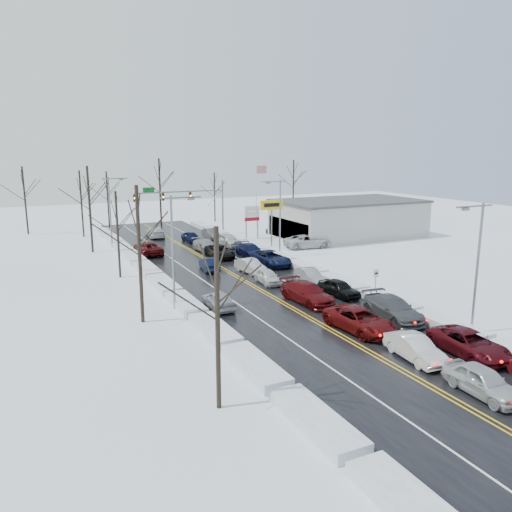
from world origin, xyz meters
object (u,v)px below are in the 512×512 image
traffic_signal_mast (190,198)px  queued_car_0 (481,395)px  oncoming_car_0 (209,270)px  tires_plus_sign (272,208)px  flagpole (257,191)px  dealership_building (348,218)px

traffic_signal_mast → queued_car_0: 52.95m
traffic_signal_mast → queued_car_0: size_ratio=3.01×
queued_car_0 → oncoming_car_0: queued_car_0 is taller
tires_plus_sign → queued_car_0: (-8.76, -40.64, -4.99)m
traffic_signal_mast → queued_car_0: traffic_signal_mast is taller
flagpole → dealership_building: flagpole is taller
dealership_building → oncoming_car_0: dealership_building is taller
traffic_signal_mast → tires_plus_sign: traffic_signal_mast is taller
traffic_signal_mast → oncoming_car_0: (-5.01, -21.17, -5.48)m
traffic_signal_mast → tires_plus_sign: bearing=-59.5°
traffic_signal_mast → oncoming_car_0: bearing=-103.3°
dealership_building → flagpole: bearing=126.3°
traffic_signal_mast → queued_car_0: (-1.71, -52.64, -5.48)m
traffic_signal_mast → flagpole: (11.72, 2.01, 0.45)m
oncoming_car_0 → traffic_signal_mast: bearing=-95.3°
tires_plus_sign → dealership_building: tires_plus_sign is taller
dealership_building → tires_plus_sign: bearing=-171.5°
queued_car_0 → flagpole: bearing=77.7°
tires_plus_sign → dealership_building: 13.82m
flagpole → oncoming_car_0: flagpole is taller
oncoming_car_0 → flagpole: bearing=-117.8°
flagpole → oncoming_car_0: (-16.74, -23.18, -5.93)m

